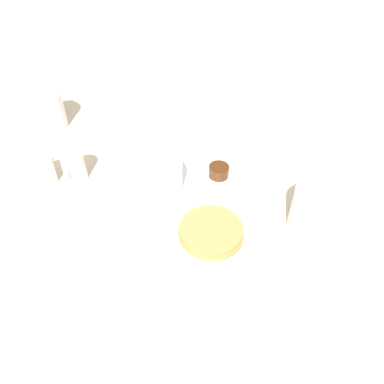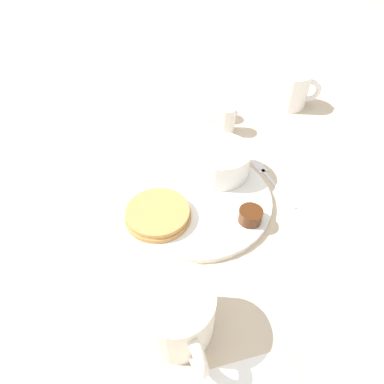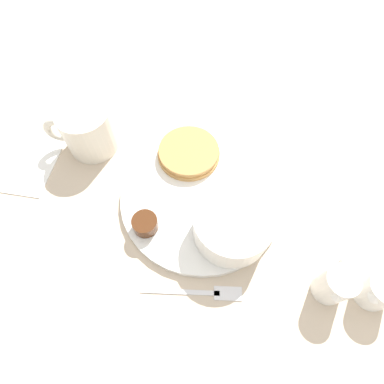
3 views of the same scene
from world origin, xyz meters
TOP-DOWN VIEW (x-y plane):
  - ground_plane at (0.00, 0.00)m, footprint 4.00×4.00m
  - plate at (0.00, 0.00)m, footprint 0.28×0.28m
  - pancake_stack at (-0.07, -0.04)m, footprint 0.11×0.11m
  - bowl at (0.06, 0.06)m, footprint 0.12×0.12m
  - syrup_cup at (0.08, -0.08)m, footprint 0.04×0.04m
  - butter_ramekin at (0.09, 0.06)m, footprint 0.04×0.04m
  - coffee_mug at (-0.07, -0.22)m, footprint 0.09×0.12m
  - creamer_pitcher_near at (0.11, 0.21)m, footprint 0.07×0.04m
  - creamer_pitcher_far at (0.11, 0.27)m, footprint 0.06×0.06m
  - fork at (0.15, 0.03)m, footprint 0.04×0.15m
  - second_mug at (0.31, 0.30)m, footprint 0.12×0.09m

SIDE VIEW (x-z plane):
  - ground_plane at x=0.00m, z-range 0.00..0.00m
  - fork at x=0.15m, z-range 0.00..0.00m
  - plate at x=0.00m, z-range 0.00..0.01m
  - pancake_stack at x=-0.07m, z-range 0.01..0.03m
  - syrup_cup at x=0.08m, z-range 0.01..0.04m
  - butter_ramekin at x=0.09m, z-range 0.01..0.05m
  - creamer_pitcher_far at x=0.11m, z-range 0.00..0.06m
  - creamer_pitcher_near at x=0.11m, z-range 0.00..0.06m
  - bowl at x=0.06m, z-range 0.01..0.07m
  - coffee_mug at x=-0.07m, z-range 0.00..0.09m
  - second_mug at x=0.31m, z-range 0.00..0.09m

